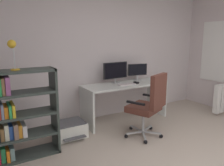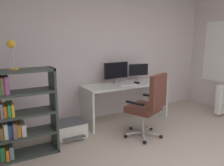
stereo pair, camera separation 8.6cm
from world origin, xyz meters
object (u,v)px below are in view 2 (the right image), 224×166
(computer_mouse, at_px, (137,83))
(printer, at_px, (69,129))
(monitor_main, at_px, (116,71))
(desk_lamp, at_px, (12,48))
(office_chair, at_px, (149,103))
(bookshelf, at_px, (16,116))
(keyboard, at_px, (127,84))
(monitor_secondary, at_px, (138,71))
(desk, at_px, (126,93))

(computer_mouse, distance_m, printer, 1.54)
(monitor_main, distance_m, desk_lamp, 2.04)
(office_chair, distance_m, bookshelf, 1.96)
(keyboard, bearing_deg, monitor_secondary, 31.89)
(monitor_main, height_order, office_chair, monitor_main)
(monitor_secondary, distance_m, computer_mouse, 0.38)
(printer, bearing_deg, bookshelf, -161.20)
(monitor_secondary, xyz_separation_m, bookshelf, (-2.43, -0.61, -0.35))
(computer_mouse, distance_m, bookshelf, 2.25)
(monitor_main, height_order, monitor_secondary, monitor_main)
(desk, distance_m, office_chair, 0.86)
(keyboard, bearing_deg, computer_mouse, 5.51)
(computer_mouse, relative_size, desk_lamp, 0.26)
(monitor_main, xyz_separation_m, keyboard, (0.09, -0.26, -0.22))
(bookshelf, height_order, desk_lamp, desk_lamp)
(bookshelf, bearing_deg, keyboard, 9.80)
(desk, height_order, office_chair, office_chair)
(keyboard, bearing_deg, desk_lamp, -168.60)
(desk, height_order, desk_lamp, desk_lamp)
(desk, distance_m, monitor_secondary, 0.58)
(keyboard, distance_m, printer, 1.33)
(bookshelf, distance_m, printer, 0.97)
(monitor_secondary, bearing_deg, office_chair, -117.18)
(desk, height_order, monitor_main, monitor_main)
(desk, height_order, keyboard, keyboard)
(monitor_secondary, height_order, printer, monitor_secondary)
(office_chair, bearing_deg, keyboard, 84.72)
(desk, relative_size, printer, 3.29)
(monitor_main, height_order, computer_mouse, monitor_main)
(monitor_secondary, bearing_deg, desk_lamp, -165.91)
(monitor_secondary, distance_m, keyboard, 0.55)
(computer_mouse, height_order, printer, computer_mouse)
(keyboard, distance_m, bookshelf, 2.02)
(keyboard, xyz_separation_m, computer_mouse, (0.23, 0.02, 0.01))
(monitor_secondary, height_order, keyboard, monitor_secondary)
(desk_lamp, relative_size, printer, 0.74)
(desk_lamp, bearing_deg, office_chair, -11.89)
(keyboard, relative_size, bookshelf, 0.28)
(desk_lamp, distance_m, printer, 1.59)
(desk, bearing_deg, monitor_main, 130.55)
(desk_lamp, bearing_deg, desk, 12.86)
(computer_mouse, xyz_separation_m, desk_lamp, (-2.20, -0.36, 0.73))
(office_chair, xyz_separation_m, bookshelf, (-1.92, 0.40, 0.01))
(monitor_main, bearing_deg, desk, -49.45)
(monitor_main, bearing_deg, office_chair, -89.03)
(office_chair, relative_size, bookshelf, 0.88)
(monitor_main, xyz_separation_m, printer, (-1.09, -0.33, -0.84))
(desk, bearing_deg, bookshelf, -167.28)
(monitor_secondary, bearing_deg, desk, -160.01)
(desk, xyz_separation_m, monitor_secondary, (0.41, 0.15, 0.38))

